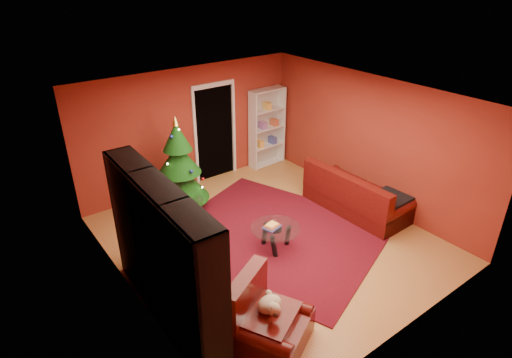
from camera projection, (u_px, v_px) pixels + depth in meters
floor at (269, 240)px, 7.72m from camera, size 5.00×5.50×0.05m
ceiling at (272, 97)px, 6.52m from camera, size 5.00×5.50×0.05m
wall_back at (189, 128)px, 9.10m from camera, size 5.00×0.05×2.60m
wall_left at (124, 224)px, 5.78m from camera, size 0.05×5.50×2.60m
wall_right at (370, 141)px, 8.47m from camera, size 0.05×5.50×2.60m
doorway at (215, 134)px, 9.51m from camera, size 1.06×0.60×2.16m
rug at (275, 234)px, 7.83m from camera, size 4.16×4.46×0.02m
media_unit at (163, 255)px, 5.59m from camera, size 0.49×2.73×2.08m
christmas_tree at (179, 165)px, 8.26m from camera, size 1.44×1.44×1.96m
gift_box_teal at (158, 198)px, 8.74m from camera, size 0.33×0.33×0.31m
gift_box_red at (173, 200)px, 8.74m from camera, size 0.22×0.22×0.22m
white_bookshelf at (267, 128)px, 10.16m from camera, size 0.90×0.35×1.93m
armchair at (271, 319)px, 5.46m from camera, size 1.33×1.33×0.77m
dog at (269, 304)px, 5.43m from camera, size 0.49×0.45×0.25m
sofa at (357, 190)px, 8.42m from camera, size 0.99×2.10×0.89m
coffee_table at (275, 238)px, 7.36m from camera, size 1.03×1.03×0.53m
acrylic_chair at (190, 199)px, 8.19m from camera, size 0.42×0.46×0.82m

